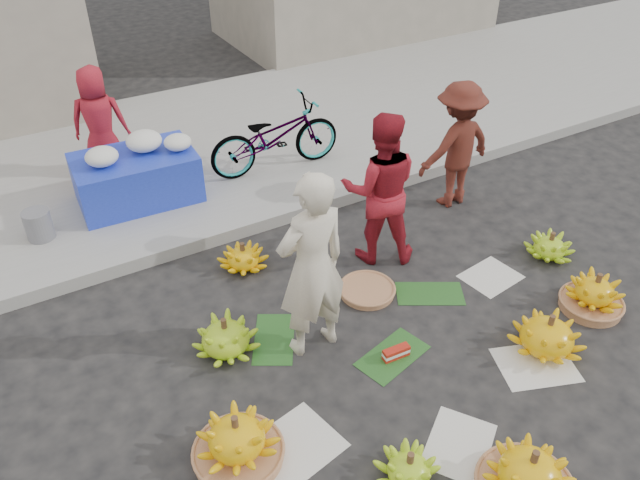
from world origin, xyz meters
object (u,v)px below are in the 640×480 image
banana_bunch_4 (594,294)px  bicycle (275,136)px  vendor_cream (312,267)px  flower_table (137,174)px  banana_bunch_0 (237,441)px

banana_bunch_4 → bicycle: 4.03m
vendor_cream → flower_table: vendor_cream is taller
banana_bunch_4 → bicycle: (-1.45, 3.74, 0.39)m
banana_bunch_0 → banana_bunch_4: (3.56, -0.15, -0.02)m
flower_table → banana_bunch_0: bearing=-93.6°
banana_bunch_4 → vendor_cream: (-2.52, 0.90, 0.70)m
vendor_cream → bicycle: bearing=-113.3°
banana_bunch_4 → vendor_cream: 2.76m
banana_bunch_4 → bicycle: bearing=111.1°
banana_bunch_0 → vendor_cream: vendor_cream is taller
banana_bunch_0 → bicycle: size_ratio=0.40×
banana_bunch_4 → banana_bunch_0: bearing=177.6°
banana_bunch_4 → bicycle: bicycle is taller
flower_table → bicycle: bearing=-1.8°
vendor_cream → bicycle: vendor_cream is taller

